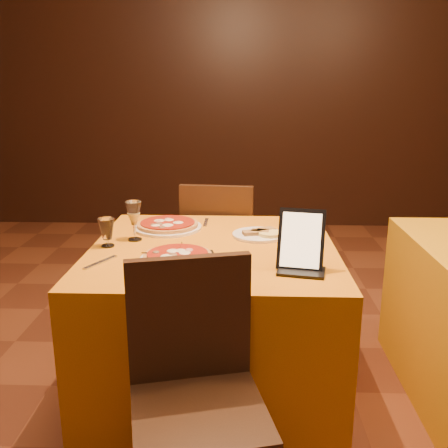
{
  "coord_description": "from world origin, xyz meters",
  "views": [
    {
      "loc": [
        -0.17,
        -1.72,
        1.45
      ],
      "look_at": [
        -0.25,
        0.41,
        0.86
      ],
      "focal_mm": 40.0,
      "sensor_mm": 36.0,
      "label": 1
    }
  ],
  "objects_px": {
    "tablet": "(301,240)",
    "chair_main_far": "(221,252)",
    "main_table": "(214,321)",
    "water_glass": "(107,233)",
    "pizza_near": "(178,258)",
    "chair_main_near": "(199,412)",
    "pizza_far": "(168,226)",
    "wine_glass": "(134,221)"
  },
  "relations": [
    {
      "from": "chair_main_far",
      "to": "tablet",
      "type": "height_order",
      "value": "tablet"
    },
    {
      "from": "main_table",
      "to": "chair_main_far",
      "type": "distance_m",
      "value": 0.8
    },
    {
      "from": "pizza_near",
      "to": "wine_glass",
      "type": "height_order",
      "value": "wine_glass"
    },
    {
      "from": "main_table",
      "to": "pizza_far",
      "type": "xyz_separation_m",
      "value": [
        -0.25,
        0.28,
        0.39
      ]
    },
    {
      "from": "chair_main_far",
      "to": "wine_glass",
      "type": "height_order",
      "value": "wine_glass"
    },
    {
      "from": "wine_glass",
      "to": "water_glass",
      "type": "bearing_deg",
      "value": -135.79
    },
    {
      "from": "chair_main_near",
      "to": "chair_main_far",
      "type": "distance_m",
      "value": 1.58
    },
    {
      "from": "main_table",
      "to": "pizza_near",
      "type": "bearing_deg",
      "value": -123.35
    },
    {
      "from": "chair_main_far",
      "to": "pizza_near",
      "type": "bearing_deg",
      "value": 87.75
    },
    {
      "from": "wine_glass",
      "to": "pizza_near",
      "type": "bearing_deg",
      "value": -49.85
    },
    {
      "from": "chair_main_far",
      "to": "pizza_near",
      "type": "height_order",
      "value": "chair_main_far"
    },
    {
      "from": "chair_main_far",
      "to": "pizza_near",
      "type": "relative_size",
      "value": 2.89
    },
    {
      "from": "water_glass",
      "to": "pizza_near",
      "type": "bearing_deg",
      "value": -28.05
    },
    {
      "from": "main_table",
      "to": "pizza_near",
      "type": "height_order",
      "value": "pizza_near"
    },
    {
      "from": "main_table",
      "to": "pizza_far",
      "type": "height_order",
      "value": "pizza_far"
    },
    {
      "from": "chair_main_far",
      "to": "tablet",
      "type": "xyz_separation_m",
      "value": [
        0.36,
        -1.07,
        0.41
      ]
    },
    {
      "from": "pizza_far",
      "to": "wine_glass",
      "type": "height_order",
      "value": "wine_glass"
    },
    {
      "from": "pizza_far",
      "to": "tablet",
      "type": "bearing_deg",
      "value": -42.06
    },
    {
      "from": "chair_main_near",
      "to": "tablet",
      "type": "bearing_deg",
      "value": 41.23
    },
    {
      "from": "pizza_far",
      "to": "wine_glass",
      "type": "xyz_separation_m",
      "value": [
        -0.13,
        -0.2,
        0.08
      ]
    },
    {
      "from": "water_glass",
      "to": "wine_glass",
      "type": "bearing_deg",
      "value": 44.21
    },
    {
      "from": "wine_glass",
      "to": "tablet",
      "type": "relative_size",
      "value": 0.78
    },
    {
      "from": "pizza_near",
      "to": "tablet",
      "type": "distance_m",
      "value": 0.51
    },
    {
      "from": "chair_main_far",
      "to": "pizza_near",
      "type": "distance_m",
      "value": 1.05
    },
    {
      "from": "wine_glass",
      "to": "water_glass",
      "type": "xyz_separation_m",
      "value": [
        -0.1,
        -0.1,
        -0.03
      ]
    },
    {
      "from": "tablet",
      "to": "wine_glass",
      "type": "bearing_deg",
      "value": 166.05
    },
    {
      "from": "pizza_near",
      "to": "chair_main_far",
      "type": "bearing_deg",
      "value": 82.31
    },
    {
      "from": "pizza_near",
      "to": "pizza_far",
      "type": "relative_size",
      "value": 0.92
    },
    {
      "from": "tablet",
      "to": "chair_main_far",
      "type": "bearing_deg",
      "value": 120.23
    },
    {
      "from": "tablet",
      "to": "pizza_near",
      "type": "bearing_deg",
      "value": -176.2
    },
    {
      "from": "pizza_far",
      "to": "chair_main_far",
      "type": "bearing_deg",
      "value": 64.35
    },
    {
      "from": "pizza_far",
      "to": "pizza_near",
      "type": "bearing_deg",
      "value": -76.86
    },
    {
      "from": "chair_main_near",
      "to": "pizza_far",
      "type": "relative_size",
      "value": 2.65
    },
    {
      "from": "tablet",
      "to": "pizza_far",
      "type": "bearing_deg",
      "value": 149.42
    },
    {
      "from": "chair_main_far",
      "to": "water_glass",
      "type": "height_order",
      "value": "chair_main_far"
    },
    {
      "from": "chair_main_near",
      "to": "tablet",
      "type": "relative_size",
      "value": 3.73
    },
    {
      "from": "wine_glass",
      "to": "main_table",
      "type": "bearing_deg",
      "value": -11.75
    },
    {
      "from": "chair_main_near",
      "to": "pizza_far",
      "type": "distance_m",
      "value": 1.14
    },
    {
      "from": "water_glass",
      "to": "tablet",
      "type": "height_order",
      "value": "tablet"
    },
    {
      "from": "chair_main_far",
      "to": "tablet",
      "type": "bearing_deg",
      "value": 114.19
    },
    {
      "from": "pizza_near",
      "to": "water_glass",
      "type": "height_order",
      "value": "water_glass"
    },
    {
      "from": "pizza_far",
      "to": "wine_glass",
      "type": "bearing_deg",
      "value": -122.11
    }
  ]
}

